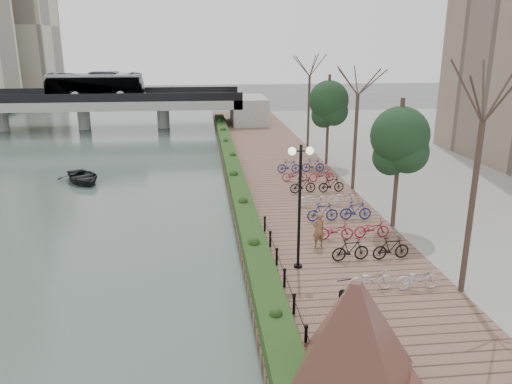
{
  "coord_description": "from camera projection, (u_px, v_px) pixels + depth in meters",
  "views": [
    {
      "loc": [
        -1.56,
        -14.08,
        9.45
      ],
      "look_at": [
        1.16,
        10.84,
        2.0
      ],
      "focal_mm": 35.0,
      "sensor_mm": 36.0,
      "label": 1
    }
  ],
  "objects": [
    {
      "name": "granite_monument",
      "position": [
        353.0,
        337.0,
        13.02
      ],
      "size": [
        5.46,
        5.46,
        3.17
      ],
      "color": "#441D1D",
      "rests_on": "promenade"
    },
    {
      "name": "bridge",
      "position": [
        85.0,
        100.0,
        56.66
      ],
      "size": [
        36.0,
        10.77,
        6.5
      ],
      "color": "gray",
      "rests_on": "ground"
    },
    {
      "name": "lamppost",
      "position": [
        300.0,
        181.0,
        19.8
      ],
      "size": [
        1.02,
        0.32,
        5.19
      ],
      "color": "black",
      "rests_on": "promenade"
    },
    {
      "name": "ground",
      "position": [
        257.0,
        346.0,
        16.27
      ],
      "size": [
        220.0,
        220.0,
        0.0
      ],
      "primitive_type": "plane",
      "color": "#59595B",
      "rests_on": "ground"
    },
    {
      "name": "bicycle_parking",
      "position": [
        333.0,
        205.0,
        27.39
      ],
      "size": [
        2.4,
        19.89,
        1.0
      ],
      "color": "silver",
      "rests_on": "promenade"
    },
    {
      "name": "boat",
      "position": [
        83.0,
        177.0,
        35.23
      ],
      "size": [
        4.42,
        4.85,
        0.82
      ],
      "primitive_type": "imported",
      "rotation": [
        0.0,
        0.0,
        0.51
      ],
      "color": "black",
      "rests_on": "river_water"
    },
    {
      "name": "chain_fence",
      "position": [
        289.0,
        291.0,
        18.08
      ],
      "size": [
        0.1,
        14.1,
        0.7
      ],
      "color": "black",
      "rests_on": "promenade"
    },
    {
      "name": "river_water",
      "position": [
        29.0,
        171.0,
        38.53
      ],
      "size": [
        30.0,
        130.0,
        0.02
      ],
      "primitive_type": "cube",
      "color": "#465852",
      "rests_on": "ground"
    },
    {
      "name": "pedestrian",
      "position": [
        319.0,
        230.0,
        22.72
      ],
      "size": [
        0.69,
        0.54,
        1.66
      ],
      "primitive_type": "imported",
      "rotation": [
        0.0,
        0.0,
        3.4
      ],
      "color": "brown",
      "rests_on": "promenade"
    },
    {
      "name": "inland_pavement",
      "position": [
        512.0,
        181.0,
        34.96
      ],
      "size": [
        24.0,
        75.0,
        0.5
      ],
      "primitive_type": "cube",
      "color": "gray",
      "rests_on": "ground"
    },
    {
      "name": "hedge",
      "position": [
        234.0,
        172.0,
        35.16
      ],
      "size": [
        1.1,
        56.0,
        0.6
      ],
      "primitive_type": "cube",
      "color": "#1B3E16",
      "rests_on": "promenade"
    },
    {
      "name": "promenade",
      "position": [
        287.0,
        188.0,
        33.29
      ],
      "size": [
        8.0,
        75.0,
        0.5
      ],
      "primitive_type": "cube",
      "color": "brown",
      "rests_on": "ground"
    },
    {
      "name": "street_trees",
      "position": [
        373.0,
        150.0,
        28.14
      ],
      "size": [
        3.2,
        37.12,
        6.8
      ],
      "color": "#33261E",
      "rests_on": "promenade"
    },
    {
      "name": "motorcycle",
      "position": [
        353.0,
        302.0,
        16.94
      ],
      "size": [
        0.81,
        1.75,
        1.05
      ],
      "primitive_type": null,
      "rotation": [
        0.0,
        0.0,
        0.18
      ],
      "color": "black",
      "rests_on": "promenade"
    }
  ]
}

